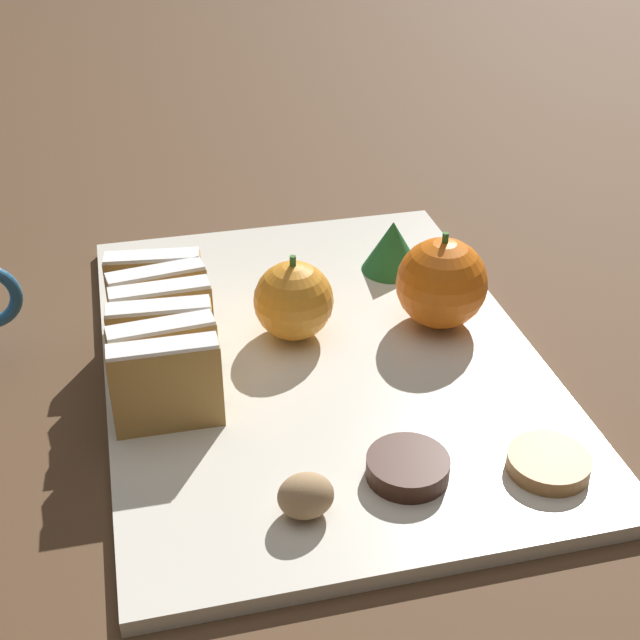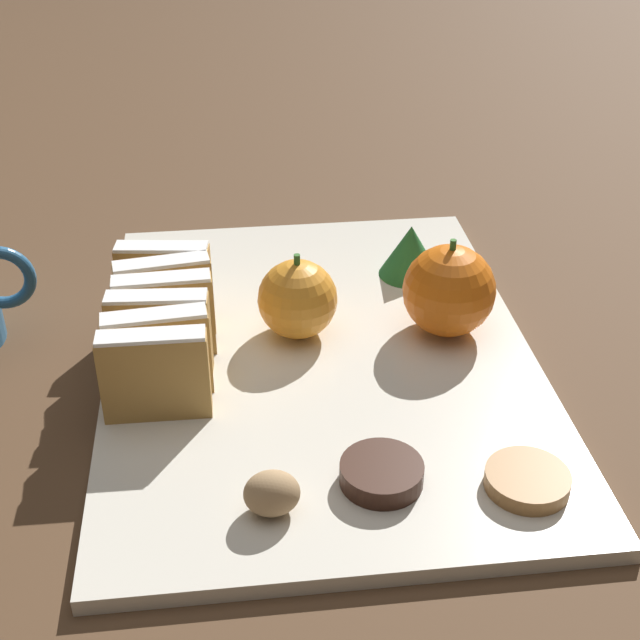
% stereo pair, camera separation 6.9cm
% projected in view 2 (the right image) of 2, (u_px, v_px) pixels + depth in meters
% --- Properties ---
extents(ground_plane, '(6.00, 6.00, 0.00)m').
position_uv_depth(ground_plane, '(320.00, 364.00, 0.71)').
color(ground_plane, '#513823').
extents(serving_platter, '(0.33, 0.46, 0.01)m').
position_uv_depth(serving_platter, '(320.00, 358.00, 0.71)').
color(serving_platter, silver).
rests_on(serving_platter, ground_plane).
extents(stollen_slice_front, '(0.08, 0.02, 0.07)m').
position_uv_depth(stollen_slice_front, '(155.00, 375.00, 0.62)').
color(stollen_slice_front, '#B28442').
rests_on(stollen_slice_front, serving_platter).
extents(stollen_slice_second, '(0.08, 0.02, 0.07)m').
position_uv_depth(stollen_slice_second, '(158.00, 354.00, 0.64)').
color(stollen_slice_second, '#B28442').
rests_on(stollen_slice_second, serving_platter).
extents(stollen_slice_third, '(0.08, 0.02, 0.07)m').
position_uv_depth(stollen_slice_third, '(160.00, 334.00, 0.66)').
color(stollen_slice_third, '#B28442').
rests_on(stollen_slice_third, serving_platter).
extents(stollen_slice_fourth, '(0.08, 0.02, 0.07)m').
position_uv_depth(stollen_slice_fourth, '(165.00, 315.00, 0.69)').
color(stollen_slice_fourth, '#B28442').
rests_on(stollen_slice_fourth, serving_platter).
extents(stollen_slice_fifth, '(0.08, 0.03, 0.07)m').
position_uv_depth(stollen_slice_fifth, '(165.00, 298.00, 0.71)').
color(stollen_slice_fifth, '#B28442').
rests_on(stollen_slice_fifth, serving_platter).
extents(stollen_slice_sixth, '(0.08, 0.03, 0.07)m').
position_uv_depth(stollen_slice_sixth, '(165.00, 282.00, 0.73)').
color(stollen_slice_sixth, '#B28442').
rests_on(stollen_slice_sixth, serving_platter).
extents(orange_near, '(0.06, 0.06, 0.07)m').
position_uv_depth(orange_near, '(298.00, 299.00, 0.71)').
color(orange_near, orange).
rests_on(orange_near, serving_platter).
extents(orange_far, '(0.07, 0.07, 0.08)m').
position_uv_depth(orange_far, '(449.00, 291.00, 0.71)').
color(orange_far, orange).
rests_on(orange_far, serving_platter).
extents(walnut, '(0.04, 0.03, 0.03)m').
position_uv_depth(walnut, '(272.00, 493.00, 0.55)').
color(walnut, tan).
rests_on(walnut, serving_platter).
extents(chocolate_cookie, '(0.05, 0.05, 0.01)m').
position_uv_depth(chocolate_cookie, '(382.00, 473.00, 0.57)').
color(chocolate_cookie, '#381E14').
rests_on(chocolate_cookie, serving_platter).
extents(gingerbread_cookie, '(0.05, 0.05, 0.01)m').
position_uv_depth(gingerbread_cookie, '(527.00, 480.00, 0.57)').
color(gingerbread_cookie, '#A3703D').
rests_on(gingerbread_cookie, serving_platter).
extents(evergreen_sprig, '(0.06, 0.06, 0.05)m').
position_uv_depth(evergreen_sprig, '(410.00, 251.00, 0.80)').
color(evergreen_sprig, '#23662D').
rests_on(evergreen_sprig, serving_platter).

